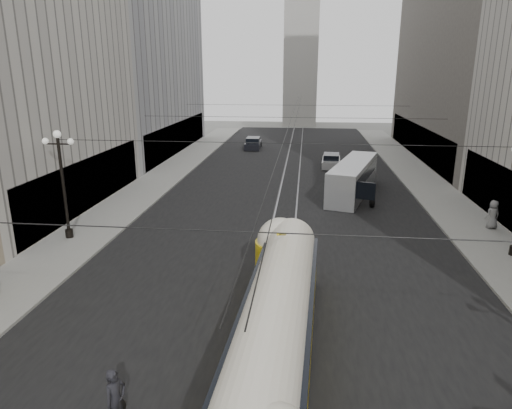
% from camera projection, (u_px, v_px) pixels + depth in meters
% --- Properties ---
extents(road, '(20.00, 85.00, 0.02)m').
position_uv_depth(road, '(290.00, 186.00, 39.81)').
color(road, black).
rests_on(road, ground).
extents(sidewalk_left, '(4.00, 72.00, 0.15)m').
position_uv_depth(sidewalk_left, '(168.00, 174.00, 44.37)').
color(sidewalk_left, gray).
rests_on(sidewalk_left, ground).
extents(sidewalk_right, '(4.00, 72.00, 0.15)m').
position_uv_depth(sidewalk_right, '(422.00, 180.00, 41.89)').
color(sidewalk_right, gray).
rests_on(sidewalk_right, ground).
extents(rail_left, '(0.12, 85.00, 0.04)m').
position_uv_depth(rail_left, '(281.00, 186.00, 39.89)').
color(rail_left, gray).
rests_on(rail_left, ground).
extents(rail_right, '(0.12, 85.00, 0.04)m').
position_uv_depth(rail_right, '(298.00, 187.00, 39.73)').
color(rail_right, gray).
rests_on(rail_right, ground).
extents(building_left_far, '(12.60, 28.60, 28.60)m').
position_uv_depth(building_left_far, '(124.00, 29.00, 52.63)').
color(building_left_far, '#999999').
rests_on(building_left_far, ground).
extents(building_right_far, '(12.60, 32.60, 32.60)m').
position_uv_depth(building_right_far, '(489.00, 5.00, 47.92)').
color(building_right_far, '#514C47').
rests_on(building_right_far, ground).
extents(distant_tower, '(6.00, 6.00, 31.36)m').
position_uv_depth(distant_tower, '(301.00, 40.00, 80.88)').
color(distant_tower, '#B2AFA8').
rests_on(distant_tower, ground).
extents(lamppost_left_mid, '(1.86, 0.44, 6.37)m').
position_uv_depth(lamppost_left_mid, '(63.00, 179.00, 26.23)').
color(lamppost_left_mid, black).
rests_on(lamppost_left_mid, sidewalk_left).
extents(catenary, '(25.00, 72.00, 0.23)m').
position_uv_depth(catenary, '(292.00, 120.00, 37.18)').
color(catenary, black).
rests_on(catenary, ground).
extents(streetcar, '(2.91, 14.90, 3.24)m').
position_uv_depth(streetcar, '(278.00, 321.00, 15.42)').
color(streetcar, gold).
rests_on(streetcar, ground).
extents(city_bus, '(5.00, 10.94, 2.68)m').
position_uv_depth(city_bus, '(353.00, 177.00, 36.88)').
color(city_bus, '#AAACB0').
rests_on(city_bus, ground).
extents(sedan_white_far, '(2.09, 4.50, 1.39)m').
position_uv_depth(sedan_white_far, '(331.00, 161.00, 47.65)').
color(sedan_white_far, silver).
rests_on(sedan_white_far, ground).
extents(sedan_dark_far, '(2.00, 4.65, 1.45)m').
position_uv_depth(sedan_dark_far, '(253.00, 144.00, 58.91)').
color(sedan_dark_far, black).
rests_on(sedan_dark_far, ground).
extents(pedestrian_crossing_a, '(0.72, 0.82, 1.89)m').
position_uv_depth(pedestrian_crossing_a, '(116.00, 400.00, 12.64)').
color(pedestrian_crossing_a, black).
rests_on(pedestrian_crossing_a, ground).
extents(pedestrian_sidewalk_right, '(1.02, 0.79, 1.83)m').
position_uv_depth(pedestrian_sidewalk_right, '(493.00, 215.00, 28.53)').
color(pedestrian_sidewalk_right, slate).
rests_on(pedestrian_sidewalk_right, sidewalk_right).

